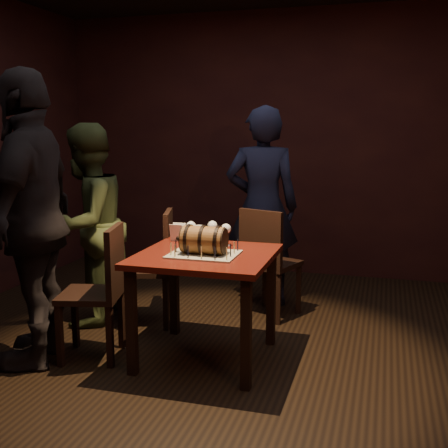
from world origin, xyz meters
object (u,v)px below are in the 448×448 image
object	(u,v)px
person_left_rear	(87,225)
person_left_front	(33,220)
wine_glass_right	(226,230)
chair_left_front	(101,285)
barrel_cake	(204,240)
chair_back	(267,257)
person_back	(262,207)
chair_left_rear	(156,261)
wine_glass_mid	(212,227)
pub_table	(206,269)
pint_of_ale	(199,236)
wine_glass_left	(191,227)

from	to	relation	value
person_left_rear	person_left_front	distance (m)	0.81
wine_glass_right	chair_left_front	world-z (taller)	chair_left_front
barrel_cake	person_left_rear	bearing A→B (deg)	156.63
chair_back	person_back	distance (m)	0.55
barrel_cake	chair_left_rear	world-z (taller)	barrel_cake
wine_glass_mid	person_left_front	bearing A→B (deg)	-145.34
chair_left_rear	person_left_rear	xyz separation A→B (m)	(-0.54, -0.12, 0.29)
pub_table	pint_of_ale	world-z (taller)	pint_of_ale
pub_table	pint_of_ale	xyz separation A→B (m)	(-0.12, 0.20, 0.18)
chair_back	chair_left_rear	bearing A→B (deg)	-155.37
chair_back	person_back	bearing A→B (deg)	108.42
person_back	pub_table	bearing A→B (deg)	75.17
chair_back	chair_left_front	world-z (taller)	same
wine_glass_left	chair_left_front	world-z (taller)	chair_left_front
wine_glass_right	person_left_rear	bearing A→B (deg)	172.06
pub_table	barrel_cake	world-z (taller)	barrel_cake
wine_glass_left	person_left_rear	world-z (taller)	person_left_rear
pub_table	person_left_front	bearing A→B (deg)	-162.49
chair_left_rear	wine_glass_mid	bearing A→B (deg)	-20.07
chair_back	chair_left_front	bearing A→B (deg)	-129.34
person_left_front	chair_left_front	bearing A→B (deg)	98.62
wine_glass_left	chair_left_rear	distance (m)	0.58
pint_of_ale	chair_left_rear	size ratio (longest dim) A/B	0.16
pint_of_ale	person_left_front	size ratio (longest dim) A/B	0.08
pint_of_ale	person_back	bearing A→B (deg)	79.29
chair_left_front	person_left_front	size ratio (longest dim) A/B	0.47
chair_left_front	person_left_rear	world-z (taller)	person_left_rear
pint_of_ale	chair_left_rear	xyz separation A→B (m)	(-0.49, 0.36, -0.30)
pub_table	person_back	bearing A→B (deg)	85.83
wine_glass_right	chair_left_rear	xyz separation A→B (m)	(-0.67, 0.29, -0.35)
pub_table	wine_glass_left	bearing A→B (deg)	124.97
barrel_cake	chair_left_front	world-z (taller)	barrel_cake
pint_of_ale	person_left_front	bearing A→B (deg)	-150.72
wine_glass_right	person_left_front	distance (m)	1.32
barrel_cake	chair_back	bearing A→B (deg)	77.52
chair_left_front	person_left_front	world-z (taller)	person_left_front
barrel_cake	wine_glass_left	distance (m)	0.42
chair_back	chair_left_rear	world-z (taller)	same
barrel_cake	pint_of_ale	world-z (taller)	barrel_cake
barrel_cake	wine_glass_mid	xyz separation A→B (m)	(-0.07, 0.42, 0.01)
wine_glass_mid	wine_glass_left	bearing A→B (deg)	-156.31
barrel_cake	pub_table	bearing A→B (deg)	95.49
pint_of_ale	person_back	size ratio (longest dim) A/B	0.08
wine_glass_mid	wine_glass_right	size ratio (longest dim) A/B	1.00
chair_back	wine_glass_mid	bearing A→B (deg)	-116.82
wine_glass_left	pint_of_ale	size ratio (longest dim) A/B	1.07
barrel_cake	chair_left_front	bearing A→B (deg)	-169.79
pub_table	barrel_cake	bearing A→B (deg)	-84.51
barrel_cake	chair_left_rear	size ratio (longest dim) A/B	0.37
pub_table	chair_back	distance (m)	0.98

